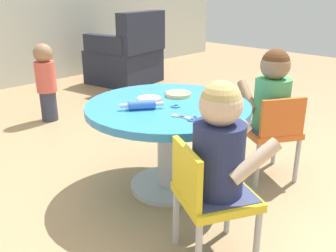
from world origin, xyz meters
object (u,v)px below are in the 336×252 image
child_chair_left (209,196)px  rolling_pin (142,105)px  toddler_standing (46,80)px  armchair_dark (127,58)px  child_chair_right (272,131)px  seated_child_left (220,144)px  craft_scissors (188,118)px  craft_table (168,125)px  seated_child_right (272,93)px

child_chair_left → rolling_pin: size_ratio=2.67×
toddler_standing → rolling_pin: bearing=-100.6°
armchair_dark → child_chair_right: bearing=-111.3°
rolling_pin → child_chair_left: bearing=-105.2°
child_chair_left → seated_child_left: size_ratio=1.05×
child_chair_right → armchair_dark: armchair_dark is taller
armchair_dark → toddler_standing: bearing=-157.7°
seated_child_left → armchair_dark: (1.78, 2.71, -0.22)m
child_chair_right → armchair_dark: bearing=68.7°
child_chair_right → craft_scissors: (-0.63, 0.12, 0.21)m
craft_table → rolling_pin: 0.22m
child_chair_right → craft_table: bearing=145.7°
craft_table → seated_child_left: (-0.28, -0.56, 0.14)m
craft_scissors → seated_child_right: bearing=-7.4°
seated_child_left → toddler_standing: seated_child_left is taller
craft_table → seated_child_left: bearing=-116.8°
seated_child_left → toddler_standing: bearing=79.1°
child_chair_left → rolling_pin: bearing=74.8°
child_chair_left → armchair_dark: size_ratio=0.63×
craft_table → child_chair_right: bearing=-34.3°
child_chair_left → seated_child_left: 0.23m
armchair_dark → child_chair_left: bearing=-124.0°
seated_child_left → rolling_pin: bearing=78.5°
child_chair_left → seated_child_right: 0.92m
child_chair_left → child_chair_right: (0.84, 0.19, 0.00)m
seated_child_right → child_chair_right: bearing=-121.1°
craft_table → child_chair_left: size_ratio=1.68×
craft_scissors → child_chair_right: bearing=-10.7°
child_chair_right → toddler_standing: size_ratio=0.80×
rolling_pin → seated_child_left: bearing=-101.5°
child_chair_left → toddler_standing: bearing=78.1°
seated_child_right → rolling_pin: 0.79m
seated_child_right → craft_scissors: size_ratio=3.61×
seated_child_right → toddler_standing: (-0.42, 1.91, -0.17)m
craft_table → rolling_pin: rolling_pin is taller
rolling_pin → craft_scissors: rolling_pin is taller
seated_child_right → armchair_dark: size_ratio=0.60×
child_chair_right → craft_scissors: 0.67m
craft_table → toddler_standing: (0.13, 1.58, -0.03)m
child_chair_right → craft_scissors: bearing=169.3°
child_chair_left → seated_child_right: bearing=14.5°
armchair_dark → toddler_standing: (-1.37, -0.56, 0.05)m
craft_table → craft_scissors: 0.29m
seated_child_left → toddler_standing: 2.19m
craft_table → child_chair_left: child_chair_left is taller
child_chair_left → child_chair_right: bearing=12.7°
armchair_dark → craft_table: bearing=-124.9°
armchair_dark → rolling_pin: size_ratio=4.23×
child_chair_right → toddler_standing: 1.98m
craft_table → rolling_pin: bearing=169.6°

